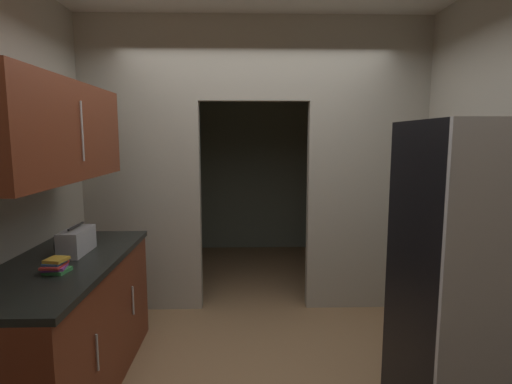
# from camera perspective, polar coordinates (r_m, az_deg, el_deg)

# --- Properties ---
(kitchen_partition) EXTENTS (3.28, 0.12, 2.80)m
(kitchen_partition) POSITION_cam_1_polar(r_m,az_deg,el_deg) (3.90, -0.03, 5.16)
(kitchen_partition) COLOR #ADA899
(kitchen_partition) RESTS_ON ground
(adjoining_room_shell) EXTENTS (3.28, 2.30, 2.80)m
(adjoining_room_shell) POSITION_cam_1_polar(r_m,az_deg,el_deg) (5.49, -0.50, 4.70)
(adjoining_room_shell) COLOR gray
(adjoining_room_shell) RESTS_ON ground
(refrigerator) EXTENTS (0.83, 0.76, 1.78)m
(refrigerator) POSITION_cam_1_polar(r_m,az_deg,el_deg) (2.63, 29.32, -11.03)
(refrigerator) COLOR black
(refrigerator) RESTS_ON ground
(lower_cabinet_run) EXTENTS (0.70, 1.69, 0.90)m
(lower_cabinet_run) POSITION_cam_1_polar(r_m,az_deg,el_deg) (3.08, -25.26, -16.80)
(lower_cabinet_run) COLOR maroon
(lower_cabinet_run) RESTS_ON ground
(upper_cabinet_counterside) EXTENTS (0.36, 1.52, 0.61)m
(upper_cabinet_counterside) POSITION_cam_1_polar(r_m,az_deg,el_deg) (2.82, -26.76, 7.66)
(upper_cabinet_counterside) COLOR maroon
(boombox) EXTENTS (0.15, 0.34, 0.20)m
(boombox) POSITION_cam_1_polar(r_m,az_deg,el_deg) (3.06, -24.01, -6.34)
(boombox) COLOR #B2B2B7
(boombox) RESTS_ON lower_cabinet_run
(book_stack) EXTENTS (0.15, 0.16, 0.09)m
(book_stack) POSITION_cam_1_polar(r_m,az_deg,el_deg) (2.69, -26.40, -9.31)
(book_stack) COLOR #388C47
(book_stack) RESTS_ON lower_cabinet_run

